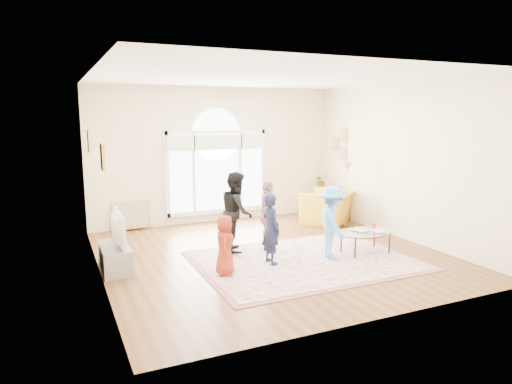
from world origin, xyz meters
name	(u,v)px	position (x,y,z in m)	size (l,w,h in m)	color
ground	(271,254)	(0.00, 0.00, 0.00)	(6.00, 6.00, 0.00)	#543013
room_shell	(219,157)	(0.01, 2.83, 1.57)	(6.00, 6.00, 6.00)	beige
area_rug	(306,261)	(0.38, -0.60, 0.01)	(3.60, 2.60, 0.02)	beige
rug_border	(306,261)	(0.38, -0.60, 0.01)	(3.80, 2.80, 0.01)	#9C5B5B
tv_console	(115,258)	(-2.75, 0.30, 0.21)	(0.45, 1.00, 0.42)	gray
television	(114,229)	(-2.74, 0.30, 0.70)	(0.16, 0.99, 0.57)	black
coffee_table	(366,233)	(1.62, -0.67, 0.40)	(1.21, 0.78, 0.54)	silver
armchair	(328,207)	(2.32, 1.68, 0.38)	(1.18, 1.03, 0.77)	gold
side_cabinet	(337,205)	(2.78, 1.95, 0.35)	(0.40, 0.50, 0.70)	black
floor_lamp	(347,172)	(2.46, 1.16, 1.28)	(0.27, 0.27, 1.51)	black
plant_pedestal	(321,201)	(2.70, 2.59, 0.35)	(0.20, 0.20, 0.70)	white
potted_plant	(321,180)	(2.70, 2.59, 0.89)	(0.34, 0.29, 0.37)	#33722D
leaning_picture	(132,230)	(-2.07, 2.90, 0.00)	(0.80, 0.05, 0.62)	tan
child_red	(225,245)	(-1.17, -0.69, 0.51)	(0.48, 0.31, 0.97)	#9E2C1A
child_navy	(271,229)	(-0.25, -0.50, 0.63)	(0.44, 0.29, 1.22)	#181E3D
child_black	(237,212)	(-0.51, 0.45, 0.77)	(0.73, 0.57, 1.50)	black
child_pink	(268,215)	(0.05, 0.26, 0.69)	(0.78, 0.33, 1.33)	#CA939C
child_blue	(332,222)	(0.87, -0.68, 0.67)	(0.85, 0.49, 1.31)	#59A1EB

